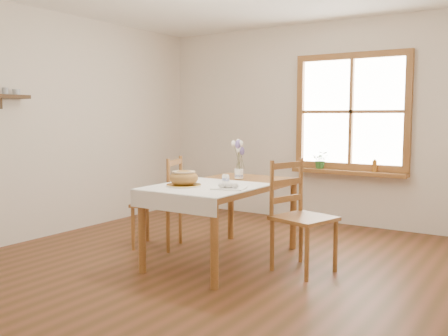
% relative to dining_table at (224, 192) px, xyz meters
% --- Properties ---
extents(ground, '(5.00, 5.00, 0.00)m').
position_rel_dining_table_xyz_m(ground, '(0.00, -0.30, -0.66)').
color(ground, brown).
rests_on(ground, ground).
extents(room_walls, '(4.60, 5.10, 2.65)m').
position_rel_dining_table_xyz_m(room_walls, '(0.00, -0.30, 1.04)').
color(room_walls, silver).
rests_on(room_walls, ground).
extents(window, '(1.46, 0.08, 1.46)m').
position_rel_dining_table_xyz_m(window, '(0.50, 2.17, 0.79)').
color(window, '#9E5B30').
rests_on(window, ground).
extents(window_sill, '(1.46, 0.20, 0.05)m').
position_rel_dining_table_xyz_m(window_sill, '(0.50, 2.10, 0.03)').
color(window_sill, '#9E5B30').
rests_on(window_sill, ground).
extents(wall_shelf, '(0.16, 0.60, 0.24)m').
position_rel_dining_table_xyz_m(wall_shelf, '(-2.16, -0.90, 0.94)').
color(wall_shelf, '#493017').
rests_on(wall_shelf, ground).
extents(dining_table, '(0.90, 1.60, 0.75)m').
position_rel_dining_table_xyz_m(dining_table, '(0.00, 0.00, 0.00)').
color(dining_table, '#9E5B30').
rests_on(dining_table, ground).
extents(table_linen, '(0.91, 0.99, 0.01)m').
position_rel_dining_table_xyz_m(table_linen, '(0.00, -0.30, 0.09)').
color(table_linen, white).
rests_on(table_linen, dining_table).
extents(chair_left, '(0.59, 0.58, 0.97)m').
position_rel_dining_table_xyz_m(chair_left, '(-0.86, 0.02, -0.18)').
color(chair_left, '#9E5B30').
rests_on(chair_left, ground).
extents(chair_right, '(0.60, 0.58, 1.00)m').
position_rel_dining_table_xyz_m(chair_right, '(0.80, 0.09, -0.16)').
color(chair_right, '#9E5B30').
rests_on(chair_right, ground).
extents(bread_plate, '(0.35, 0.35, 0.02)m').
position_rel_dining_table_xyz_m(bread_plate, '(-0.17, -0.42, 0.10)').
color(bread_plate, white).
rests_on(bread_plate, table_linen).
extents(bread_loaf, '(0.26, 0.26, 0.14)m').
position_rel_dining_table_xyz_m(bread_loaf, '(-0.17, -0.42, 0.18)').
color(bread_loaf, '#B3803F').
rests_on(bread_loaf, bread_plate).
extents(egg_napkin, '(0.34, 0.31, 0.01)m').
position_rel_dining_table_xyz_m(egg_napkin, '(0.26, -0.32, 0.10)').
color(egg_napkin, white).
rests_on(egg_napkin, table_linen).
extents(eggs, '(0.27, 0.25, 0.05)m').
position_rel_dining_table_xyz_m(eggs, '(0.26, -0.32, 0.13)').
color(eggs, silver).
rests_on(eggs, egg_napkin).
extents(salt_shaker, '(0.06, 0.06, 0.08)m').
position_rel_dining_table_xyz_m(salt_shaker, '(0.02, -0.02, 0.14)').
color(salt_shaker, white).
rests_on(salt_shaker, table_linen).
extents(pepper_shaker, '(0.05, 0.05, 0.09)m').
position_rel_dining_table_xyz_m(pepper_shaker, '(0.06, -0.04, 0.14)').
color(pepper_shaker, white).
rests_on(pepper_shaker, table_linen).
extents(flower_vase, '(0.12, 0.12, 0.10)m').
position_rel_dining_table_xyz_m(flower_vase, '(-0.05, 0.35, 0.13)').
color(flower_vase, white).
rests_on(flower_vase, dining_table).
extents(lavender_bouquet, '(0.16, 0.16, 0.30)m').
position_rel_dining_table_xyz_m(lavender_bouquet, '(-0.05, 0.35, 0.33)').
color(lavender_bouquet, '#675494').
rests_on(lavender_bouquet, flower_vase).
extents(potted_plant, '(0.26, 0.28, 0.18)m').
position_rel_dining_table_xyz_m(potted_plant, '(0.13, 2.10, 0.14)').
color(potted_plant, '#2F6829').
rests_on(potted_plant, window_sill).
extents(amber_bottle, '(0.06, 0.06, 0.16)m').
position_rel_dining_table_xyz_m(amber_bottle, '(0.83, 2.10, 0.13)').
color(amber_bottle, '#9D601C').
rests_on(amber_bottle, window_sill).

